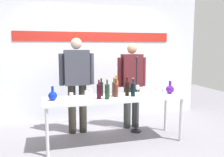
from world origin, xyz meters
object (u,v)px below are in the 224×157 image
object	(u,v)px
wine_glass_left_1	(90,91)
display_table	(114,101)
presenter_left	(77,79)
wine_glass_right_0	(162,88)
wine_glass_right_3	(163,91)
wine_glass_right_4	(138,87)
decanter_blue_left	(53,96)
wine_bottle_7	(116,86)
wine_bottle_5	(127,88)
wine_bottle_6	(99,90)
wine_bottle_0	(116,89)
wine_bottle_2	(133,89)
wine_glass_right_2	(141,90)
microphone_stand	(136,107)
wine_glass_left_2	(87,94)
wine_glass_right_5	(157,89)
wine_bottle_1	(101,88)
decanter_blue_right	(170,89)
wine_bottle_3	(107,91)
presenter_right	(132,81)
wine_glass_right_1	(152,91)
wine_bottle_4	(114,88)
wine_glass_left_0	(71,95)

from	to	relation	value
wine_glass_left_1	display_table	bearing A→B (deg)	2.24
presenter_left	wine_glass_right_0	world-z (taller)	presenter_left
wine_glass_right_3	wine_glass_right_4	distance (m)	0.47
decanter_blue_left	wine_glass_left_1	bearing A→B (deg)	-3.73
wine_bottle_7	wine_bottle_5	bearing A→B (deg)	-46.86
wine_bottle_6	wine_bottle_0	bearing A→B (deg)	14.53
wine_bottle_2	wine_glass_right_4	size ratio (longest dim) A/B	2.02
wine_glass_right_2	wine_glass_right_3	bearing A→B (deg)	-10.84
decanter_blue_left	wine_glass_right_0	xyz separation A→B (m)	(1.85, -0.03, 0.04)
microphone_stand	wine_glass_left_2	bearing A→B (deg)	-154.80
wine_bottle_5	wine_glass_right_2	bearing A→B (deg)	-41.68
display_table	wine_bottle_0	size ratio (longest dim) A/B	7.78
wine_bottle_2	wine_glass_right_2	size ratio (longest dim) A/B	2.01
wine_glass_right_0	wine_glass_right_4	bearing A→B (deg)	156.46
decanter_blue_left	wine_glass_right_2	world-z (taller)	decanter_blue_left
wine_glass_right_4	wine_glass_right_5	bearing A→B (deg)	-47.05
wine_bottle_1	wine_bottle_6	bearing A→B (deg)	-111.69
decanter_blue_right	microphone_stand	xyz separation A→B (m)	(-0.50, 0.34, -0.38)
wine_bottle_3	wine_glass_right_5	distance (m)	0.87
wine_bottle_7	wine_bottle_0	bearing A→B (deg)	-108.18
wine_bottle_0	wine_bottle_6	distance (m)	0.31
presenter_left	wine_bottle_7	distance (m)	0.75
presenter_left	wine_bottle_2	world-z (taller)	presenter_left
decanter_blue_right	presenter_right	size ratio (longest dim) A/B	0.14
wine_glass_right_0	wine_glass_right_1	distance (m)	0.32
presenter_right	wine_bottle_4	bearing A→B (deg)	-134.40
wine_bottle_6	wine_glass_right_1	xyz separation A→B (m)	(0.87, -0.09, -0.04)
wine_bottle_6	wine_glass_right_5	size ratio (longest dim) A/B	2.03
presenter_right	wine_bottle_5	size ratio (longest dim) A/B	5.05
wine_bottle_4	wine_glass_left_2	size ratio (longest dim) A/B	2.07
wine_bottle_1	wine_glass_right_2	size ratio (longest dim) A/B	2.00
decanter_blue_left	wine_glass_right_4	distance (m)	1.46
wine_bottle_2	wine_glass_right_0	size ratio (longest dim) A/B	1.97
wine_bottle_4	wine_glass_right_0	xyz separation A→B (m)	(0.84, -0.11, -0.03)
wine_bottle_2	wine_glass_right_4	bearing A→B (deg)	50.32
wine_bottle_0	wine_glass_right_3	xyz separation A→B (m)	(0.76, -0.18, -0.03)
wine_bottle_3	wine_bottle_4	xyz separation A→B (m)	(0.18, 0.22, -0.00)
wine_bottle_3	wine_glass_left_1	bearing A→B (deg)	157.07
decanter_blue_left	presenter_left	size ratio (longest dim) A/B	0.13
decanter_blue_left	wine_glass_right_5	bearing A→B (deg)	-4.04
wine_bottle_2	wine_glass_left_1	bearing A→B (deg)	179.00
presenter_right	wine_bottle_4	world-z (taller)	presenter_right
presenter_left	wine_glass_right_1	size ratio (longest dim) A/B	12.27
presenter_left	wine_bottle_1	size ratio (longest dim) A/B	5.65
wine_glass_right_2	wine_glass_right_5	distance (m)	0.29
wine_bottle_1	wine_glass_right_4	bearing A→B (deg)	0.25
decanter_blue_right	wine_bottle_4	world-z (taller)	wine_bottle_4
wine_glass_left_0	wine_glass_right_3	xyz separation A→B (m)	(1.51, 0.01, -0.01)
wine_bottle_6	wine_glass_right_5	xyz separation A→B (m)	(0.99, -0.02, -0.03)
presenter_right	wine_bottle_1	xyz separation A→B (m)	(-0.71, -0.46, -0.03)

